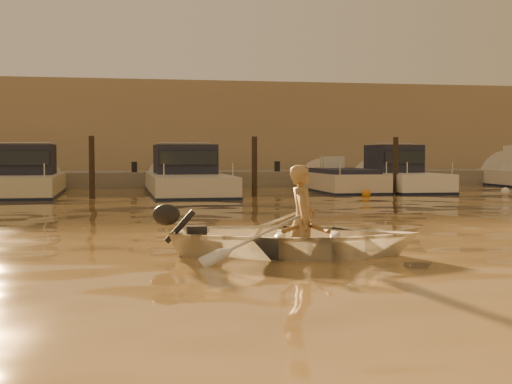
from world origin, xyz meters
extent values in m
plane|color=olive|center=(0.00, 0.00, 0.00)|extent=(160.00, 160.00, 0.00)
imported|color=white|center=(-2.17, 0.58, 0.25)|extent=(4.16, 3.45, 0.74)
imported|color=#A07E50|center=(-2.07, 0.55, 0.51)|extent=(0.53, 0.67, 1.62)
cylinder|color=brown|center=(-1.93, 0.51, 0.42)|extent=(0.20, 2.10, 0.13)
cylinder|color=olive|center=(-2.12, 0.56, 0.42)|extent=(0.97, 1.92, 0.13)
cylinder|color=#2D2319|center=(-5.50, 13.80, 0.90)|extent=(0.18, 0.18, 2.20)
cylinder|color=#2D2319|center=(-0.20, 13.80, 0.90)|extent=(0.18, 0.18, 2.20)
cylinder|color=#2D2319|center=(4.80, 13.80, 0.90)|extent=(0.18, 0.18, 2.20)
sphere|color=orange|center=(-8.11, 13.48, 0.10)|extent=(0.30, 0.30, 0.30)
sphere|color=white|center=(-1.55, 13.05, 0.10)|extent=(0.30, 0.30, 0.30)
sphere|color=orange|center=(3.47, 13.06, 0.10)|extent=(0.30, 0.30, 0.30)
sphere|color=white|center=(8.56, 13.05, 0.10)|extent=(0.30, 0.30, 0.30)
cube|color=gray|center=(0.00, 21.50, 0.15)|extent=(52.00, 4.00, 1.00)
cube|color=#9E8466|center=(0.00, 27.00, 2.40)|extent=(46.00, 7.00, 4.80)
camera|label=1|loc=(-4.76, -9.54, 1.53)|focal=50.00mm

